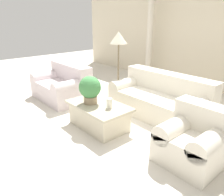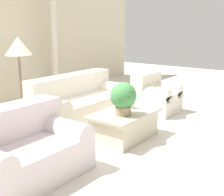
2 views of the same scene
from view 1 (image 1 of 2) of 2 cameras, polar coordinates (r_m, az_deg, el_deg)
The scene contains 10 objects.
ground_plane at distance 4.11m, azimuth 2.29°, elevation -6.27°, with size 16.00×16.00×0.00m, color silver.
wall_back at distance 6.23m, azimuth 24.70°, elevation 16.44°, with size 10.00×0.06×3.20m.
sofa_long at distance 4.42m, azimuth 12.47°, elevation -0.19°, with size 1.98×0.91×0.81m.
loveseat at distance 5.31m, azimuth -12.74°, elevation 3.35°, with size 1.37×0.91×0.81m.
coffee_table at distance 3.86m, azimuth -3.46°, elevation -4.57°, with size 1.13×0.69×0.43m.
potted_plant at distance 3.76m, azimuth -5.76°, elevation 2.47°, with size 0.38×0.38×0.48m.
pillar_candle at distance 3.60m, azimuth -0.72°, elevation -1.36°, with size 0.09×0.09×0.17m.
floor_lamp at distance 5.03m, azimuth 1.73°, elevation 14.47°, with size 0.39×0.39×1.55m.
column_left at distance 6.74m, azimuth 9.82°, elevation 15.08°, with size 0.26×0.26×2.43m.
armchair at distance 3.14m, azimuth 20.61°, elevation -10.01°, with size 0.77×0.77×0.78m.
Camera 1 is at (2.66, -2.53, 1.86)m, focal length 35.00 mm.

